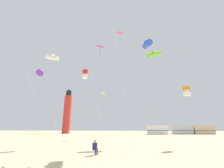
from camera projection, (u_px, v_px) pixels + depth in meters
name	position (u px, v px, depth m)	size (l,w,h in m)	color
kite_flyer_standing	(95.00, 147.00, 11.87)	(0.37, 0.53, 1.16)	navy
kite_tube_blue	(147.00, 44.00, 17.26)	(1.44, 2.55, 12.04)	silver
kite_box_scarlet	(85.00, 74.00, 20.05)	(2.47, 2.47, 9.55)	silver
kite_tube_violet	(39.00, 73.00, 19.64)	(3.63, 3.72, 9.70)	silver
kite_diamond_rainbow	(120.00, 38.00, 18.72)	(1.82, 1.77, 13.83)	silver
kite_tube_lime	(154.00, 54.00, 23.43)	(2.77, 2.35, 13.85)	silver
kite_diamond_magenta	(100.00, 50.00, 16.91)	(2.34, 1.96, 11.20)	silver
kite_box_orange	(187.00, 91.00, 18.14)	(2.48, 2.48, 6.93)	silver
kite_tube_white	(52.00, 57.00, 23.29)	(2.83, 2.42, 13.30)	silver
kite_diamond_gold	(103.00, 95.00, 29.63)	(3.18, 2.41, 8.86)	silver
lighthouse_distant	(67.00, 112.00, 56.91)	(2.80, 2.80, 16.80)	red
rv_van_white	(157.00, 130.00, 48.24)	(6.50, 2.51, 2.80)	white
rv_van_silver	(182.00, 130.00, 49.70)	(6.60, 2.81, 2.80)	#B7BABF
rv_van_tan	(203.00, 130.00, 49.26)	(6.59, 2.80, 2.80)	#C6B28C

